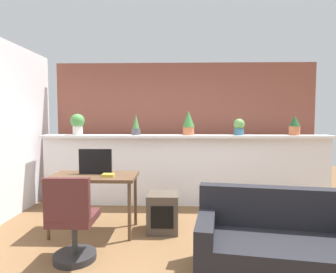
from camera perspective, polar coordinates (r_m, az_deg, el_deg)
name	(u,v)px	position (r m, az deg, el deg)	size (l,w,h in m)	color
ground_plane	(192,266)	(3.13, 4.77, -24.54)	(12.00, 12.00, 0.00)	brown
divider_wall	(185,171)	(4.84, 3.52, -7.01)	(4.80, 0.16, 1.16)	white
plant_shelf	(186,136)	(4.73, 3.56, 0.05)	(4.80, 0.34, 0.04)	white
brick_wall_behind	(184,130)	(5.36, 3.34, 1.28)	(4.80, 0.10, 2.50)	brown
potted_plant_0	(78,123)	(5.01, -17.74, 2.60)	(0.24, 0.24, 0.35)	silver
potted_plant_1	(136,126)	(4.77, -6.46, 2.07)	(0.15, 0.15, 0.34)	#4C4C51
potted_plant_2	(188,122)	(4.74, 4.14, 2.84)	(0.20, 0.20, 0.41)	#C66B42
potted_plant_3	(239,127)	(4.85, 14.10, 1.95)	(0.18, 0.18, 0.27)	#386B84
potted_plant_4	(295,125)	(5.12, 24.13, 2.06)	(0.17, 0.17, 0.33)	#C66B42
desk	(94,181)	(3.82, -14.69, -8.73)	(1.10, 0.60, 0.75)	brown
tv_monitor	(95,161)	(3.85, -14.40, -4.87)	(0.43, 0.04, 0.33)	black
office_chair	(72,226)	(3.18, -18.69, -16.61)	(0.44, 0.45, 0.91)	#262628
side_cube_shelf	(163,212)	(3.84, -1.06, -14.98)	(0.40, 0.41, 0.50)	#4C4238
book_on_desk	(108,175)	(3.66, -11.94, -7.62)	(0.15, 0.11, 0.04)	gold
couch	(283,249)	(2.98, 22.11, -20.31)	(1.66, 1.00, 0.80)	black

